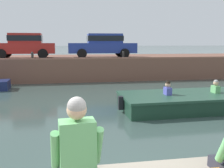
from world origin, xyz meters
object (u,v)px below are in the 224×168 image
(car_left_inner_red, at_px, (25,45))
(mooring_bollard_east, at_px, (123,55))
(person_seated_left, at_px, (77,152))
(motorboat_passing, at_px, (201,101))
(car_centre_blue, at_px, (103,44))
(mooring_bollard_mid, at_px, (32,55))

(car_left_inner_red, relative_size, mooring_bollard_east, 8.78)
(mooring_bollard_east, height_order, person_seated_left, mooring_bollard_east)
(motorboat_passing, height_order, car_left_inner_red, car_left_inner_red)
(car_centre_blue, xyz_separation_m, mooring_bollard_east, (1.08, -1.38, -0.61))
(car_left_inner_red, relative_size, car_centre_blue, 0.89)
(person_seated_left, bearing_deg, motorboat_passing, 51.27)
(car_left_inner_red, distance_m, mooring_bollard_mid, 1.64)
(car_left_inner_red, xyz_separation_m, mooring_bollard_east, (6.04, -1.38, -0.60))
(mooring_bollard_east, bearing_deg, motorboat_passing, -78.11)
(mooring_bollard_east, bearing_deg, car_centre_blue, 128.14)
(motorboat_passing, bearing_deg, person_seated_left, -128.73)
(motorboat_passing, bearing_deg, mooring_bollard_east, 101.89)
(motorboat_passing, xyz_separation_m, mooring_bollard_east, (-1.46, 6.94, 1.36))
(motorboat_passing, xyz_separation_m, mooring_bollard_mid, (-6.86, 6.94, 1.36))
(car_left_inner_red, height_order, mooring_bollard_east, car_left_inner_red)
(mooring_bollard_mid, relative_size, mooring_bollard_east, 1.00)
(car_left_inner_red, xyz_separation_m, person_seated_left, (2.90, -14.06, -1.00))
(car_left_inner_red, bearing_deg, mooring_bollard_mid, -65.14)
(motorboat_passing, distance_m, car_centre_blue, 8.92)
(mooring_bollard_mid, relative_size, person_seated_left, 0.46)
(car_centre_blue, bearing_deg, motorboat_passing, -73.00)
(car_centre_blue, height_order, person_seated_left, car_centre_blue)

